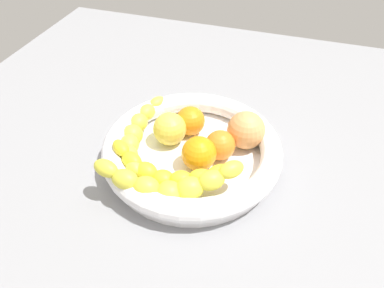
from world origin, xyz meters
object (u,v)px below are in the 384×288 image
(banana_draped_left, at_px, (168,184))
(orange_mid_left, at_px, (220,145))
(orange_front, at_px, (199,154))
(peach_blush, at_px, (246,130))
(banana_draped_right, at_px, (137,133))
(banana_arching_top, at_px, (165,172))
(apple_yellow, at_px, (170,129))
(fruit_bowl, at_px, (192,151))
(orange_mid_right, at_px, (190,121))

(banana_draped_left, xyz_separation_m, orange_mid_left, (-0.12, 0.05, -0.01))
(banana_draped_left, distance_m, orange_front, 0.09)
(peach_blush, bearing_deg, banana_draped_right, -73.21)
(banana_draped_right, xyz_separation_m, orange_front, (0.02, 0.13, 0.01))
(banana_arching_top, bearing_deg, banana_draped_right, -133.44)
(banana_arching_top, relative_size, apple_yellow, 3.58)
(apple_yellow, bearing_deg, orange_front, 56.72)
(banana_draped_right, bearing_deg, fruit_bowl, 88.54)
(banana_draped_left, xyz_separation_m, banana_arching_top, (-0.03, -0.02, -0.01))
(banana_draped_left, bearing_deg, orange_mid_right, -173.52)
(banana_draped_right, relative_size, orange_front, 3.70)
(fruit_bowl, xyz_separation_m, banana_draped_left, (0.11, -0.00, 0.02))
(banana_draped_right, distance_m, banana_arching_top, 0.12)
(banana_draped_right, distance_m, orange_front, 0.13)
(orange_mid_left, xyz_separation_m, orange_mid_right, (-0.05, -0.07, 0.00))
(banana_draped_right, xyz_separation_m, apple_yellow, (-0.02, 0.06, 0.01))
(banana_draped_left, bearing_deg, apple_yellow, -160.42)
(banana_draped_right, height_order, peach_blush, peach_blush)
(orange_front, distance_m, apple_yellow, 0.09)
(banana_draped_right, xyz_separation_m, peach_blush, (-0.06, 0.20, 0.01))
(apple_yellow, bearing_deg, banana_draped_left, 19.58)
(orange_mid_right, xyz_separation_m, apple_yellow, (0.04, -0.03, 0.00))
(apple_yellow, height_order, peach_blush, peach_blush)
(banana_draped_left, relative_size, banana_arching_top, 1.08)
(orange_front, height_order, peach_blush, peach_blush)
(orange_mid_right, distance_m, peach_blush, 0.11)
(banana_draped_right, distance_m, apple_yellow, 0.06)
(banana_arching_top, height_order, apple_yellow, apple_yellow)
(banana_draped_left, relative_size, banana_draped_right, 1.06)
(orange_mid_right, bearing_deg, orange_mid_left, 55.81)
(banana_draped_right, height_order, banana_arching_top, banana_arching_top)
(orange_front, bearing_deg, banana_arching_top, -34.84)
(banana_draped_left, height_order, orange_front, banana_draped_left)
(banana_draped_right, bearing_deg, banana_draped_left, 43.35)
(banana_draped_right, distance_m, peach_blush, 0.21)
(banana_draped_right, bearing_deg, orange_mid_right, 126.08)
(banana_arching_top, bearing_deg, orange_front, 145.16)
(fruit_bowl, xyz_separation_m, orange_mid_left, (-0.02, 0.05, 0.02))
(banana_draped_left, height_order, orange_mid_right, banana_draped_left)
(banana_draped_left, relative_size, orange_mid_left, 4.41)
(orange_front, bearing_deg, apple_yellow, -123.28)
(fruit_bowl, height_order, orange_mid_right, orange_mid_right)
(apple_yellow, bearing_deg, banana_arching_top, 16.33)
(banana_arching_top, bearing_deg, banana_draped_left, 31.01)
(orange_front, relative_size, apple_yellow, 0.98)
(orange_front, relative_size, orange_mid_right, 1.09)
(fruit_bowl, relative_size, banana_draped_left, 1.35)
(orange_mid_right, xyz_separation_m, peach_blush, (0.00, 0.11, 0.01))
(orange_mid_left, bearing_deg, orange_mid_right, -124.19)
(banana_arching_top, bearing_deg, orange_mid_right, -178.73)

